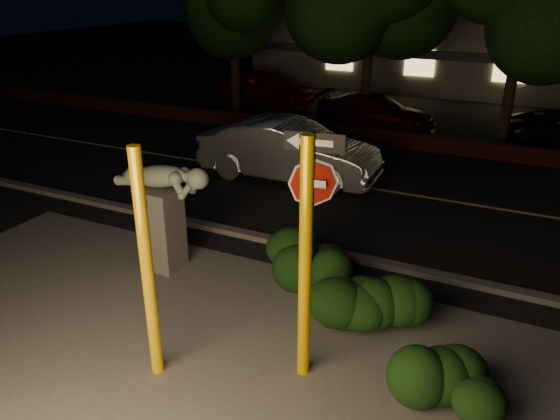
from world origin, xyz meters
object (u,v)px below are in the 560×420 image
object	(u,v)px
yellow_pole_left	(147,269)
signpost	(313,183)
sculpture	(162,204)
parked_car_darkred	(376,112)
silver_sedan	(289,150)
yellow_pole_right	(305,265)
parked_car_red	(265,88)

from	to	relation	value
yellow_pole_left	signpost	size ratio (longest dim) A/B	1.14
sculpture	parked_car_darkred	xyz separation A→B (m)	(0.61, 12.17, -0.71)
silver_sedan	sculpture	bearing A→B (deg)	178.85
yellow_pole_right	silver_sedan	xyz separation A→B (m)	(-3.70, 7.50, -0.96)
yellow_pole_left	yellow_pole_right	bearing A→B (deg)	24.97
yellow_pole_right	sculpture	world-z (taller)	yellow_pole_right
parked_car_red	yellow_pole_right	bearing A→B (deg)	-142.36
yellow_pole_left	sculpture	xyz separation A→B (m)	(-1.75, 2.61, -0.35)
parked_car_red	parked_car_darkred	xyz separation A→B (m)	(5.71, -1.98, -0.12)
yellow_pole_left	sculpture	bearing A→B (deg)	123.85
yellow_pole_right	signpost	distance (m)	2.21
signpost	silver_sedan	distance (m)	6.34
signpost	sculpture	xyz separation A→B (m)	(-2.94, -0.34, -0.78)
sculpture	signpost	bearing A→B (deg)	7.58
yellow_pole_left	signpost	distance (m)	3.21
signpost	parked_car_red	size ratio (longest dim) A/B	0.66
sculpture	silver_sedan	size ratio (longest dim) A/B	0.44
sculpture	parked_car_darkred	distance (m)	12.21
yellow_pole_left	sculpture	size ratio (longest dim) A/B	1.55
yellow_pole_right	sculpture	size ratio (longest dim) A/B	1.62
yellow_pole_left	parked_car_red	world-z (taller)	yellow_pole_left
yellow_pole_left	signpost	bearing A→B (deg)	68.05
yellow_pole_right	signpost	size ratio (longest dim) A/B	1.19
sculpture	parked_car_darkred	bearing A→B (deg)	88.08
yellow_pole_left	parked_car_red	size ratio (longest dim) A/B	0.75
yellow_pole_right	parked_car_red	world-z (taller)	yellow_pole_right
yellow_pole_left	silver_sedan	bearing A→B (deg)	101.85
signpost	parked_car_darkred	size ratio (longest dim) A/B	0.67
signpost	sculpture	bearing A→B (deg)	177.53
signpost	parked_car_darkred	bearing A→B (deg)	92.03
signpost	yellow_pole_left	bearing A→B (deg)	-121.05
silver_sedan	parked_car_red	bearing A→B (deg)	30.00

